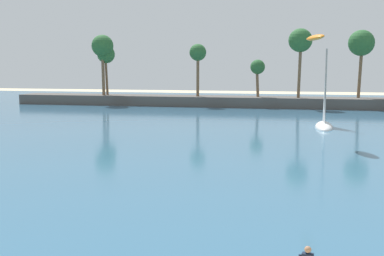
# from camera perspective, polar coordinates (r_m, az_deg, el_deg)

# --- Properties ---
(sea) EXTENTS (220.00, 108.67, 0.06)m
(sea) POSITION_cam_1_polar(r_m,az_deg,el_deg) (69.66, 6.99, 1.47)
(sea) COLOR #33607F
(sea) RESTS_ON ground
(palm_headland) EXTENTS (87.80, 6.57, 13.14)m
(palm_headland) POSITION_cam_1_polar(r_m,az_deg,el_deg) (83.50, 9.16, 4.79)
(palm_headland) COLOR #514C47
(palm_headland) RESTS_ON ground
(sailboat_near_shore) EXTENTS (1.99, 6.61, 9.58)m
(sailboat_near_shore) POSITION_cam_1_polar(r_m,az_deg,el_deg) (57.45, 15.29, 0.92)
(sailboat_near_shore) COLOR white
(sailboat_near_shore) RESTS_ON sea
(kite_aloft_low_near_shore) EXTENTS (2.22, 3.66, 0.76)m
(kite_aloft_low_near_shore) POSITION_cam_1_polar(r_m,az_deg,el_deg) (44.66, 14.32, 10.28)
(kite_aloft_low_near_shore) COLOR orange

